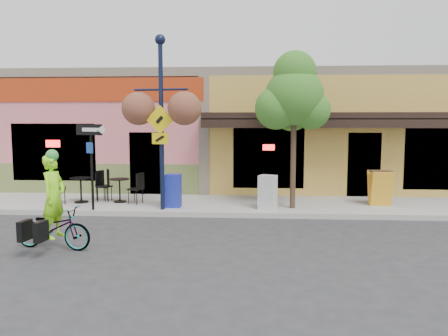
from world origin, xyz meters
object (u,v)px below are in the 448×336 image
building (237,131)px  cyclist_rider (54,208)px  bicycle (53,228)px  lamp_post (161,123)px  newspaper_box_blue (173,191)px  newspaper_box_grey (268,192)px  one_way_sign (92,167)px  street_tree (294,130)px

building → cyclist_rider: bearing=-109.0°
bicycle → lamp_post: bearing=-16.0°
cyclist_rider → lamp_post: (1.57, 3.52, 1.75)m
building → cyclist_rider: size_ratio=10.39×
newspaper_box_blue → lamp_post: bearing=-124.1°
newspaper_box_grey → cyclist_rider: bearing=-118.6°
building → lamp_post: (-1.93, -6.67, 0.37)m
building → newspaper_box_grey: (1.09, -6.44, -1.61)m
cyclist_rider → one_way_sign: 3.40m
building → bicycle: building is taller
lamp_post → newspaper_box_blue: size_ratio=5.04×
newspaper_box_grey → bicycle: bearing=-118.9°
bicycle → newspaper_box_grey: 5.96m
building → newspaper_box_blue: size_ratio=18.54×
building → newspaper_box_blue: building is taller
cyclist_rider → street_tree: 6.83m
bicycle → one_way_sign: one_way_sign is taller
cyclist_rider → newspaper_box_blue: 4.29m
cyclist_rider → building: bearing=-10.2°
cyclist_rider → one_way_sign: bearing=15.9°
building → newspaper_box_grey: bearing=-80.4°
cyclist_rider → newspaper_box_blue: (1.82, 3.88, -0.23)m
lamp_post → newspaper_box_grey: lamp_post is taller
newspaper_box_blue → newspaper_box_grey: (2.78, -0.14, 0.00)m
building → street_tree: size_ratio=3.97×
lamp_post → newspaper_box_grey: 3.62m
newspaper_box_blue → cyclist_rider: bearing=-114.6°
one_way_sign → newspaper_box_blue: size_ratio=2.50×
cyclist_rider → lamp_post: bearing=-15.3°
one_way_sign → newspaper_box_blue: one_way_sign is taller
newspaper_box_grey → newspaper_box_blue: bearing=-160.6°
bicycle → lamp_post: 4.44m
newspaper_box_blue → one_way_sign: bearing=-165.8°
building → newspaper_box_blue: (-1.68, -6.31, -1.61)m
building → street_tree: (1.83, -6.21, 0.19)m
one_way_sign → lamp_post: bearing=27.9°
bicycle → lamp_post: lamp_post is taller
newspaper_box_blue → street_tree: 3.95m
one_way_sign → newspaper_box_grey: bearing=27.3°
bicycle → one_way_sign: bearing=15.0°
bicycle → newspaper_box_grey: bearing=-42.4°
lamp_post → building: bearing=81.9°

